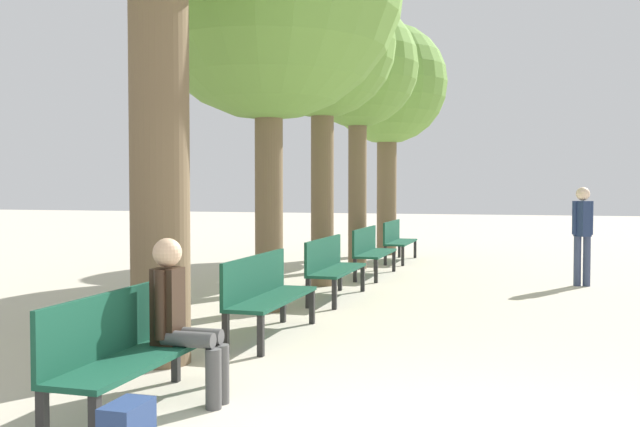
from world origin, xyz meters
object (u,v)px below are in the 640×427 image
at_px(bench_row_4, 397,238).
at_px(tree_row_3, 358,70).
at_px(bench_row_0, 130,343).
at_px(bench_row_2, 331,264).
at_px(tree_row_2, 322,48).
at_px(bench_row_1, 265,290).
at_px(pedestrian_near, 582,229).
at_px(tree_row_4, 387,87).
at_px(person_seated, 181,315).
at_px(bench_row_3, 371,248).

distance_m(bench_row_4, tree_row_3, 3.90).
xyz_separation_m(bench_row_0, bench_row_2, (0.00, 5.58, 0.00)).
xyz_separation_m(bench_row_2, tree_row_2, (-0.53, 1.38, 3.45)).
bearing_deg(bench_row_1, pedestrian_near, 55.20).
height_order(tree_row_3, pedestrian_near, tree_row_3).
xyz_separation_m(tree_row_4, person_seated, (0.77, -12.38, -3.45)).
xyz_separation_m(bench_row_4, tree_row_3, (-0.53, -1.60, 3.51)).
height_order(bench_row_4, tree_row_2, tree_row_2).
height_order(person_seated, pedestrian_near, pedestrian_near).
bearing_deg(tree_row_4, bench_row_3, -83.04).
relative_size(bench_row_1, tree_row_4, 0.32).
bearing_deg(tree_row_3, tree_row_4, 90.00).
relative_size(bench_row_0, tree_row_2, 0.35).
height_order(bench_row_1, tree_row_4, tree_row_4).
bearing_deg(tree_row_2, bench_row_4, 82.78).
bearing_deg(bench_row_4, bench_row_1, -90.00).
relative_size(bench_row_4, pedestrian_near, 1.10).
distance_m(tree_row_4, person_seated, 12.88).
height_order(bench_row_4, tree_row_3, tree_row_3).
bearing_deg(tree_row_2, bench_row_3, 69.29).
bearing_deg(bench_row_1, bench_row_2, 90.00).
distance_m(bench_row_3, pedestrian_near, 3.71).
bearing_deg(bench_row_2, tree_row_3, 97.62).
height_order(bench_row_3, bench_row_4, same).
bearing_deg(tree_row_2, pedestrian_near, 14.89).
relative_size(bench_row_0, bench_row_1, 1.00).
xyz_separation_m(bench_row_2, bench_row_4, (0.00, 5.58, 0.00)).
xyz_separation_m(person_seated, pedestrian_near, (3.44, 7.73, 0.28)).
distance_m(bench_row_1, bench_row_2, 2.79).
distance_m(tree_row_3, pedestrian_near, 5.42).
bearing_deg(tree_row_3, bench_row_2, -82.38).
bearing_deg(tree_row_4, pedestrian_near, -47.82).
distance_m(bench_row_1, tree_row_3, 7.64).
height_order(bench_row_0, tree_row_2, tree_row_2).
height_order(bench_row_0, tree_row_3, tree_row_3).
distance_m(bench_row_0, pedestrian_near, 8.89).
relative_size(person_seated, pedestrian_near, 0.76).
distance_m(bench_row_0, bench_row_1, 2.79).
distance_m(tree_row_2, pedestrian_near, 5.31).
distance_m(bench_row_2, person_seated, 5.24).
bearing_deg(bench_row_2, tree_row_2, 111.05).
bearing_deg(bench_row_0, bench_row_4, 90.00).
bearing_deg(tree_row_2, person_seated, -83.40).
height_order(tree_row_2, person_seated, tree_row_2).
relative_size(bench_row_0, pedestrian_near, 1.10).
relative_size(bench_row_0, bench_row_4, 1.00).
bearing_deg(bench_row_4, person_seated, -88.76).
distance_m(bench_row_1, pedestrian_near, 6.46).
height_order(tree_row_4, pedestrian_near, tree_row_4).
xyz_separation_m(bench_row_1, bench_row_3, (0.00, 5.58, 0.00)).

